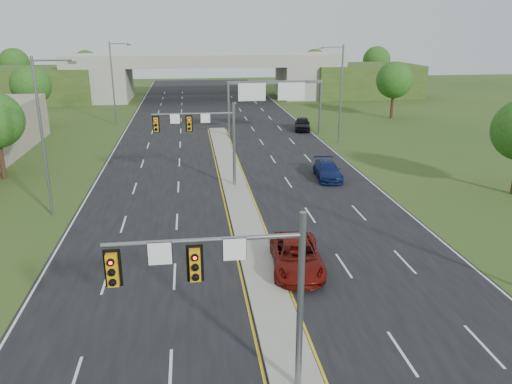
{
  "coord_description": "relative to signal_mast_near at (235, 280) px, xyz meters",
  "views": [
    {
      "loc": [
        -3.57,
        -14.9,
        12.74
      ],
      "look_at": [
        0.37,
        14.27,
        3.0
      ],
      "focal_mm": 35.0,
      "sensor_mm": 36.0,
      "label": 1
    }
  ],
  "objects": [
    {
      "name": "lane_markings",
      "position": [
        1.66,
        28.99,
        -4.7
      ],
      "size": [
        23.72,
        160.0,
        0.01
      ],
      "color": "gold",
      "rests_on": "road"
    },
    {
      "name": "lightpole_l_mid",
      "position": [
        -11.03,
        20.07,
        1.38
      ],
      "size": [
        2.85,
        0.25,
        11.0
      ],
      "color": "slate",
      "rests_on": "ground"
    },
    {
      "name": "tree_r_mid",
      "position": [
        28.26,
        55.07,
        0.78
      ],
      "size": [
        5.2,
        5.2,
        8.12
      ],
      "color": "#382316",
      "rests_on": "ground"
    },
    {
      "name": "tree_l_mid",
      "position": [
        -21.74,
        55.07,
        0.78
      ],
      "size": [
        5.2,
        5.2,
        8.12
      ],
      "color": "#382316",
      "rests_on": "ground"
    },
    {
      "name": "tree_back_a",
      "position": [
        -35.74,
        94.07,
        1.11
      ],
      "size": [
        6.0,
        6.0,
        8.85
      ],
      "color": "#382316",
      "rests_on": "ground"
    },
    {
      "name": "signal_mast_near",
      "position": [
        0.0,
        0.0,
        0.0
      ],
      "size": [
        6.62,
        0.6,
        7.0
      ],
      "color": "slate",
      "rests_on": "ground"
    },
    {
      "name": "lightpole_r_far",
      "position": [
        15.56,
        40.07,
        1.38
      ],
      "size": [
        2.85,
        0.25,
        11.0
      ],
      "color": "slate",
      "rests_on": "ground"
    },
    {
      "name": "signal_mast_far",
      "position": [
        0.0,
        25.0,
        0.0
      ],
      "size": [
        6.62,
        0.6,
        7.0
      ],
      "color": "slate",
      "rests_on": "ground"
    },
    {
      "name": "car_far_b",
      "position": [
        10.63,
        26.27,
        -3.97
      ],
      "size": [
        2.46,
        5.19,
        1.46
      ],
      "primitive_type": "imported",
      "rotation": [
        0.0,
        0.0,
        -0.08
      ],
      "color": "#0C1849",
      "rests_on": "road"
    },
    {
      "name": "tree_back_b",
      "position": [
        -21.74,
        94.07,
        0.78
      ],
      "size": [
        5.6,
        5.6,
        8.32
      ],
      "color": "#382316",
      "rests_on": "ground"
    },
    {
      "name": "car_far_c",
      "position": [
        13.26,
        47.91,
        -3.89
      ],
      "size": [
        2.85,
        5.09,
        1.63
      ],
      "primitive_type": "imported",
      "rotation": [
        0.0,
        0.0,
        -0.2
      ],
      "color": "black",
      "rests_on": "road"
    },
    {
      "name": "sign_gantry",
      "position": [
        8.95,
        44.99,
        0.51
      ],
      "size": [
        11.58,
        0.44,
        6.67
      ],
      "color": "slate",
      "rests_on": "ground"
    },
    {
      "name": "car_far_a",
      "position": [
        4.22,
        9.48,
        -3.9
      ],
      "size": [
        3.24,
        6.02,
        1.6
      ],
      "primitive_type": "imported",
      "rotation": [
        0.0,
        0.0,
        -0.1
      ],
      "color": "#5F0E09",
      "rests_on": "road"
    },
    {
      "name": "tree_back_c",
      "position": [
        26.26,
        94.07,
        0.78
      ],
      "size": [
        5.6,
        5.6,
        8.32
      ],
      "color": "#382316",
      "rests_on": "ground"
    },
    {
      "name": "overpass",
      "position": [
        2.26,
        80.07,
        -1.17
      ],
      "size": [
        80.0,
        14.0,
        8.1
      ],
      "color": "gray",
      "rests_on": "ground"
    },
    {
      "name": "road",
      "position": [
        2.26,
        35.07,
        -4.72
      ],
      "size": [
        24.0,
        160.0,
        0.02
      ],
      "primitive_type": "cube",
      "color": "black",
      "rests_on": "ground"
    },
    {
      "name": "tree_back_d",
      "position": [
        40.26,
        94.07,
        1.11
      ],
      "size": [
        6.0,
        6.0,
        8.85
      ],
      "color": "#382316",
      "rests_on": "ground"
    },
    {
      "name": "median",
      "position": [
        2.26,
        23.07,
        -4.63
      ],
      "size": [
        2.0,
        54.0,
        0.16
      ],
      "primitive_type": "cube",
      "color": "gray",
      "rests_on": "road"
    },
    {
      "name": "lightpole_l_far",
      "position": [
        -11.03,
        55.07,
        1.38
      ],
      "size": [
        2.85,
        0.25,
        11.0
      ],
      "color": "slate",
      "rests_on": "ground"
    }
  ]
}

